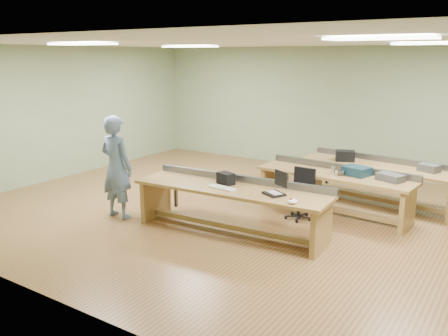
{
  "coord_description": "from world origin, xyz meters",
  "views": [
    {
      "loc": [
        4.08,
        -7.11,
        2.78
      ],
      "look_at": [
        -0.21,
        -0.6,
        0.92
      ],
      "focal_mm": 38.0,
      "sensor_mm": 36.0,
      "label": 1
    }
  ],
  "objects_px": {
    "task_chair": "(300,200)",
    "drinks_can": "(333,170)",
    "camera_bag": "(226,178)",
    "workbench_front": "(232,198)",
    "parts_bin_grey": "(391,177)",
    "person": "(117,167)",
    "workbench_back": "(378,175)",
    "workbench_mid": "(335,184)",
    "laptop_base": "(274,194)",
    "parts_bin_teal": "(357,171)",
    "mug": "(341,173)"
  },
  "relations": [
    {
      "from": "task_chair",
      "to": "parts_bin_teal",
      "type": "bearing_deg",
      "value": 41.61
    },
    {
      "from": "task_chair",
      "to": "drinks_can",
      "type": "bearing_deg",
      "value": 53.26
    },
    {
      "from": "workbench_mid",
      "to": "workbench_back",
      "type": "distance_m",
      "value": 1.18
    },
    {
      "from": "camera_bag",
      "to": "parts_bin_teal",
      "type": "height_order",
      "value": "camera_bag"
    },
    {
      "from": "workbench_mid",
      "to": "mug",
      "type": "bearing_deg",
      "value": -30.81
    },
    {
      "from": "workbench_front",
      "to": "workbench_mid",
      "type": "relative_size",
      "value": 1.14
    },
    {
      "from": "workbench_mid",
      "to": "parts_bin_grey",
      "type": "distance_m",
      "value": 0.98
    },
    {
      "from": "workbench_back",
      "to": "workbench_front",
      "type": "bearing_deg",
      "value": -110.94
    },
    {
      "from": "workbench_mid",
      "to": "mug",
      "type": "height_order",
      "value": "workbench_mid"
    },
    {
      "from": "task_chair",
      "to": "parts_bin_grey",
      "type": "height_order",
      "value": "task_chair"
    },
    {
      "from": "workbench_mid",
      "to": "task_chair",
      "type": "bearing_deg",
      "value": -122.29
    },
    {
      "from": "camera_bag",
      "to": "parts_bin_teal",
      "type": "xyz_separation_m",
      "value": [
        1.58,
        1.74,
        -0.02
      ]
    },
    {
      "from": "person",
      "to": "camera_bag",
      "type": "bearing_deg",
      "value": -163.61
    },
    {
      "from": "workbench_front",
      "to": "parts_bin_grey",
      "type": "bearing_deg",
      "value": 38.37
    },
    {
      "from": "workbench_front",
      "to": "camera_bag",
      "type": "xyz_separation_m",
      "value": [
        -0.17,
        0.08,
        0.28
      ]
    },
    {
      "from": "parts_bin_teal",
      "to": "laptop_base",
      "type": "bearing_deg",
      "value": -109.01
    },
    {
      "from": "workbench_back",
      "to": "person",
      "type": "distance_m",
      "value": 4.89
    },
    {
      "from": "person",
      "to": "parts_bin_grey",
      "type": "xyz_separation_m",
      "value": [
        4.05,
        2.27,
        -0.09
      ]
    },
    {
      "from": "laptop_base",
      "to": "workbench_back",
      "type": "bearing_deg",
      "value": 102.68
    },
    {
      "from": "camera_bag",
      "to": "mug",
      "type": "height_order",
      "value": "camera_bag"
    },
    {
      "from": "task_chair",
      "to": "drinks_can",
      "type": "height_order",
      "value": "drinks_can"
    },
    {
      "from": "person",
      "to": "parts_bin_grey",
      "type": "height_order",
      "value": "person"
    },
    {
      "from": "laptop_base",
      "to": "workbench_mid",
      "type": "bearing_deg",
      "value": 108.18
    },
    {
      "from": "laptop_base",
      "to": "parts_bin_teal",
      "type": "bearing_deg",
      "value": 98.43
    },
    {
      "from": "workbench_mid",
      "to": "workbench_back",
      "type": "bearing_deg",
      "value": 71.07
    },
    {
      "from": "workbench_mid",
      "to": "person",
      "type": "distance_m",
      "value": 3.85
    },
    {
      "from": "camera_bag",
      "to": "workbench_front",
      "type": "bearing_deg",
      "value": -8.63
    },
    {
      "from": "camera_bag",
      "to": "drinks_can",
      "type": "bearing_deg",
      "value": 70.42
    },
    {
      "from": "parts_bin_grey",
      "to": "mug",
      "type": "relative_size",
      "value": 3.75
    },
    {
      "from": "camera_bag",
      "to": "parts_bin_teal",
      "type": "relative_size",
      "value": 0.64
    },
    {
      "from": "workbench_front",
      "to": "laptop_base",
      "type": "bearing_deg",
      "value": -5.53
    },
    {
      "from": "person",
      "to": "camera_bag",
      "type": "height_order",
      "value": "person"
    },
    {
      "from": "workbench_front",
      "to": "camera_bag",
      "type": "height_order",
      "value": "camera_bag"
    },
    {
      "from": "task_chair",
      "to": "parts_bin_teal",
      "type": "height_order",
      "value": "parts_bin_teal"
    },
    {
      "from": "workbench_mid",
      "to": "workbench_back",
      "type": "height_order",
      "value": "same"
    },
    {
      "from": "workbench_front",
      "to": "parts_bin_grey",
      "type": "xyz_separation_m",
      "value": [
        2.0,
        1.78,
        0.24
      ]
    },
    {
      "from": "camera_bag",
      "to": "task_chair",
      "type": "bearing_deg",
      "value": 71.22
    },
    {
      "from": "parts_bin_grey",
      "to": "drinks_can",
      "type": "distance_m",
      "value": 0.97
    },
    {
      "from": "laptop_base",
      "to": "person",
      "type": "bearing_deg",
      "value": -143.28
    },
    {
      "from": "task_chair",
      "to": "drinks_can",
      "type": "relative_size",
      "value": 6.64
    },
    {
      "from": "drinks_can",
      "to": "camera_bag",
      "type": "bearing_deg",
      "value": -126.97
    },
    {
      "from": "camera_bag",
      "to": "parts_bin_grey",
      "type": "xyz_separation_m",
      "value": [
        2.17,
        1.69,
        -0.04
      ]
    },
    {
      "from": "laptop_base",
      "to": "task_chair",
      "type": "distance_m",
      "value": 1.31
    },
    {
      "from": "workbench_front",
      "to": "workbench_mid",
      "type": "xyz_separation_m",
      "value": [
        1.05,
        1.75,
        -0.01
      ]
    },
    {
      "from": "workbench_mid",
      "to": "laptop_base",
      "type": "distance_m",
      "value": 1.82
    },
    {
      "from": "workbench_front",
      "to": "person",
      "type": "height_order",
      "value": "person"
    },
    {
      "from": "person",
      "to": "drinks_can",
      "type": "distance_m",
      "value": 3.78
    },
    {
      "from": "laptop_base",
      "to": "parts_bin_grey",
      "type": "relative_size",
      "value": 0.71
    },
    {
      "from": "workbench_back",
      "to": "mug",
      "type": "height_order",
      "value": "workbench_back"
    },
    {
      "from": "workbench_back",
      "to": "drinks_can",
      "type": "relative_size",
      "value": 23.34
    }
  ]
}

